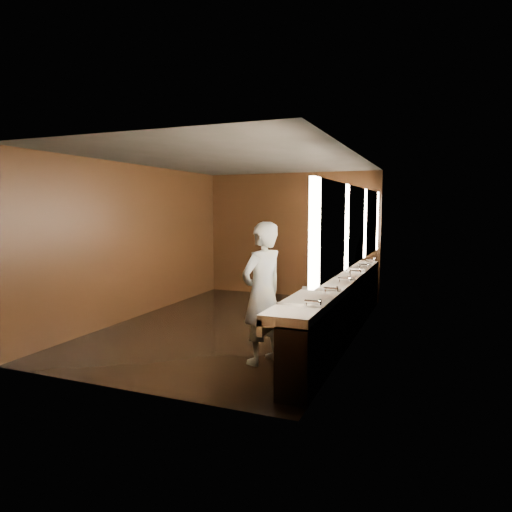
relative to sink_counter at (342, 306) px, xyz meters
The scene contains 10 objects.
floor 1.86m from the sink_counter, behind, with size 6.00×6.00×0.00m, color black.
ceiling 2.92m from the sink_counter, behind, with size 4.00×6.00×0.02m, color #2D2D2B.
wall_back 3.61m from the sink_counter, 120.87° to the left, with size 4.00×0.02×2.80m, color black.
wall_front 3.61m from the sink_counter, 120.87° to the right, with size 4.00×0.02×2.80m, color black.
wall_left 3.90m from the sink_counter, behind, with size 0.02×6.00×2.80m, color black.
wall_right 0.93m from the sink_counter, ahead, with size 0.02×6.00×2.80m, color black.
sink_counter is the anchor object (origin of this frame).
mirror_band 1.27m from the sink_counter, ahead, with size 0.06×5.03×1.15m.
person 1.78m from the sink_counter, 114.52° to the right, with size 0.67×0.44×1.84m, color #98B5E2.
trash_bin 1.95m from the sink_counter, 96.46° to the right, with size 0.37×0.37×0.58m, color black.
Camera 1 is at (3.17, -6.96, 2.01)m, focal length 32.00 mm.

